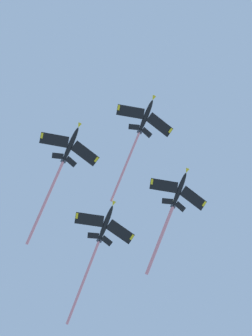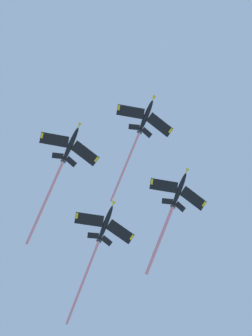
{
  "view_description": "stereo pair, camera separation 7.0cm",
  "coord_description": "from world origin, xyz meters",
  "px_view_note": "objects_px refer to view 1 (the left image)",
  "views": [
    {
      "loc": [
        38.7,
        -34.51,
        1.9
      ],
      "look_at": [
        3.55,
        -16.57,
        156.06
      ],
      "focal_mm": 52.85,
      "sensor_mm": 36.0,
      "label": 1
    },
    {
      "loc": [
        38.67,
        -34.57,
        1.9
      ],
      "look_at": [
        3.55,
        -16.57,
        156.06
      ],
      "focal_mm": 52.85,
      "sensor_mm": 36.0,
      "label": 2
    }
  ],
  "objects_px": {
    "jet_right_wing": "(63,162)",
    "jet_slot": "(100,239)",
    "jet_lead": "(141,128)",
    "jet_left_wing": "(173,207)"
  },
  "relations": [
    {
      "from": "jet_lead",
      "to": "jet_slot",
      "type": "distance_m",
      "value": 38.8
    },
    {
      "from": "jet_left_wing",
      "to": "jet_right_wing",
      "type": "height_order",
      "value": "jet_right_wing"
    },
    {
      "from": "jet_lead",
      "to": "jet_right_wing",
      "type": "relative_size",
      "value": 0.9
    },
    {
      "from": "jet_lead",
      "to": "jet_left_wing",
      "type": "distance_m",
      "value": 27.95
    },
    {
      "from": "jet_right_wing",
      "to": "jet_lead",
      "type": "bearing_deg",
      "value": 41.93
    },
    {
      "from": "jet_left_wing",
      "to": "jet_right_wing",
      "type": "relative_size",
      "value": 0.88
    },
    {
      "from": "jet_slot",
      "to": "jet_left_wing",
      "type": "bearing_deg",
      "value": 42.87
    },
    {
      "from": "jet_slot",
      "to": "jet_right_wing",
      "type": "bearing_deg",
      "value": -53.5
    },
    {
      "from": "jet_right_wing",
      "to": "jet_slot",
      "type": "bearing_deg",
      "value": 126.5
    },
    {
      "from": "jet_lead",
      "to": "jet_left_wing",
      "type": "bearing_deg",
      "value": 130.6
    }
  ]
}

